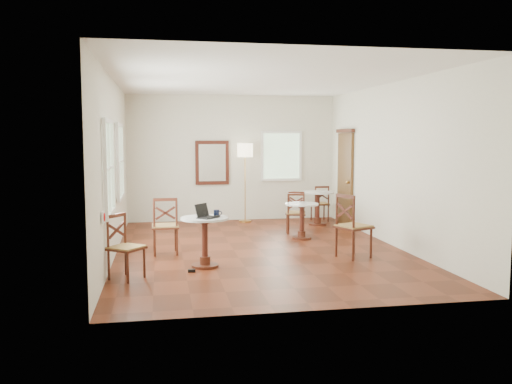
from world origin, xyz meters
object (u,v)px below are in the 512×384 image
chair_back_a (320,203)px  navy_mug (217,213)px  chair_mid_b (353,226)px  water_glass (205,214)px  chair_mid_a (296,213)px  cafe_table_near (205,236)px  floor_lamp (245,155)px  chair_back_b (296,212)px  chair_near_b (125,247)px  power_adapter (192,271)px  chair_near_a (165,226)px  cafe_table_back (318,204)px  cafe_table_mid (302,217)px  mouse (217,216)px  laptop (205,214)px

chair_back_a → navy_mug: navy_mug is taller
chair_mid_b → water_glass: bearing=71.9°
water_glass → chair_mid_a: bearing=51.1°
cafe_table_near → navy_mug: 0.40m
floor_lamp → water_glass: bearing=-106.8°
chair_back_b → chair_mid_b: bearing=-62.7°
chair_near_b → power_adapter: size_ratio=8.37×
chair_back_b → chair_near_b: bearing=-115.3°
chair_near_a → chair_back_b: size_ratio=1.16×
cafe_table_back → floor_lamp: (-1.57, 0.74, 1.11)m
cafe_table_back → chair_near_b: bearing=-134.8°
navy_mug → cafe_table_mid: bearing=46.0°
chair_back_b → cafe_table_mid: bearing=-75.4°
cafe_table_back → chair_back_b: 1.09m
mouse → water_glass: (-0.18, 0.07, 0.03)m
power_adapter → water_glass: bearing=51.6°
chair_mid_a → power_adapter: 3.74m
chair_mid_a → water_glass: 3.37m
chair_back_b → water_glass: water_glass is taller
floor_lamp → navy_mug: floor_lamp is taller
chair_back_b → mouse: size_ratio=8.26×
cafe_table_near → cafe_table_back: 4.60m
cafe_table_near → navy_mug: (0.19, 0.05, 0.35)m
chair_back_a → chair_back_b: (-0.94, -1.32, -0.00)m
chair_back_a → mouse: chair_back_a is taller
chair_near_b → chair_mid_b: bearing=-40.2°
chair_mid_b → chair_back_b: (-0.32, 2.55, -0.11)m
cafe_table_near → floor_lamp: (1.31, 4.32, 1.10)m
chair_mid_b → chair_back_a: size_ratio=1.25×
cafe_table_near → chair_near_a: (-0.59, 1.05, 0.01)m
cafe_table_near → chair_mid_a: size_ratio=0.91×
cafe_table_near → chair_mid_a: chair_mid_a is taller
cafe_table_near → floor_lamp: floor_lamp is taller
cafe_table_back → chair_near_a: (-3.47, -2.53, 0.02)m
cafe_table_near → navy_mug: size_ratio=5.93×
chair_near_a → mouse: (0.78, -1.11, 0.30)m
cafe_table_mid → power_adapter: bearing=-135.2°
chair_back_a → cafe_table_near: bearing=52.1°
laptop → chair_mid_b: bearing=-42.8°
navy_mug → water_glass: bearing=-167.2°
chair_back_a → navy_mug: size_ratio=6.54×
laptop → chair_near_b: bearing=151.5°
cafe_table_near → chair_back_b: chair_back_b is taller
floor_lamp → navy_mug: bearing=-104.7°
cafe_table_near → power_adapter: 0.59m
cafe_table_mid → chair_back_b: (0.08, 0.78, -0.01)m
chair_mid_a → chair_back_b: (0.04, 0.17, -0.00)m
cafe_table_near → laptop: laptop is taller
cafe_table_mid → cafe_table_back: 1.78m
floor_lamp → water_glass: 4.58m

